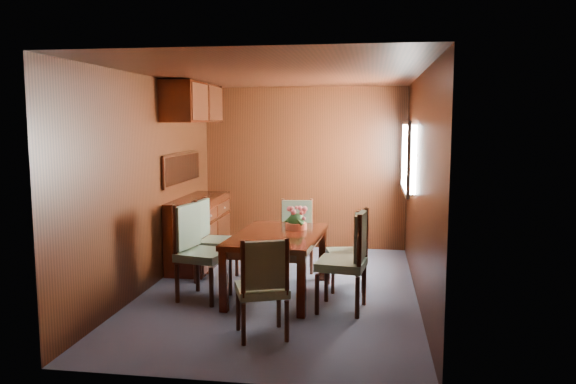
% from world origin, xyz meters
% --- Properties ---
extents(ground, '(4.50, 4.50, 0.00)m').
position_xyz_m(ground, '(0.00, 0.00, 0.00)').
color(ground, '#3E4355').
rests_on(ground, ground).
extents(room_shell, '(3.06, 4.52, 2.41)m').
position_xyz_m(room_shell, '(-0.10, 0.33, 1.63)').
color(room_shell, black).
rests_on(room_shell, ground).
extents(sideboard, '(0.48, 1.40, 0.90)m').
position_xyz_m(sideboard, '(-1.25, 1.00, 0.45)').
color(sideboard, black).
rests_on(sideboard, ground).
extents(dining_table, '(1.00, 1.51, 0.68)m').
position_xyz_m(dining_table, '(-0.01, -0.13, 0.58)').
color(dining_table, black).
rests_on(dining_table, ground).
extents(chair_left_near, '(0.56, 0.58, 1.03)m').
position_xyz_m(chair_left_near, '(-0.84, -0.38, 0.57)').
color(chair_left_near, black).
rests_on(chair_left_near, ground).
extents(chair_left_far, '(0.47, 0.49, 0.98)m').
position_xyz_m(chair_left_far, '(-0.91, 0.34, 0.54)').
color(chair_left_far, black).
rests_on(chair_left_far, ground).
extents(chair_right_near, '(0.53, 0.54, 1.02)m').
position_xyz_m(chair_right_near, '(0.79, -0.54, 0.57)').
color(chair_right_near, black).
rests_on(chair_right_near, ground).
extents(chair_right_far, '(0.47, 0.49, 0.87)m').
position_xyz_m(chair_right_far, '(0.78, 0.22, 0.48)').
color(chair_right_far, black).
rests_on(chair_right_far, ground).
extents(chair_head, '(0.55, 0.54, 0.91)m').
position_xyz_m(chair_head, '(0.08, -1.40, 0.51)').
color(chair_head, black).
rests_on(chair_head, ground).
extents(chair_foot, '(0.47, 0.46, 0.90)m').
position_xyz_m(chair_foot, '(0.06, 0.96, 0.50)').
color(chair_foot, black).
rests_on(chair_foot, ground).
extents(flower_centerpiece, '(0.26, 0.26, 0.26)m').
position_xyz_m(flower_centerpiece, '(0.15, 0.16, 0.80)').
color(flower_centerpiece, '#C55C3C').
rests_on(flower_centerpiece, dining_table).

